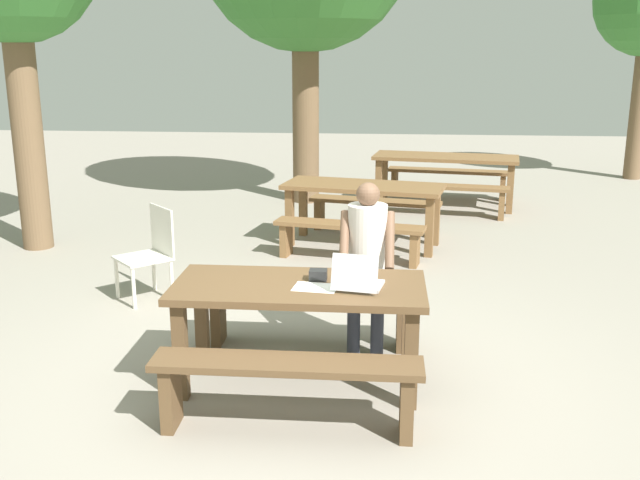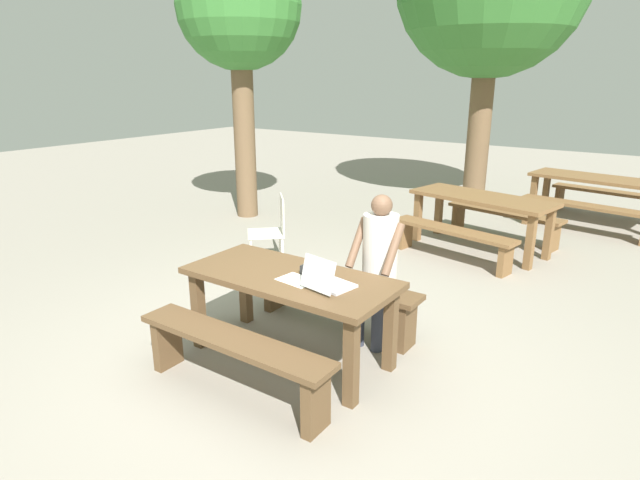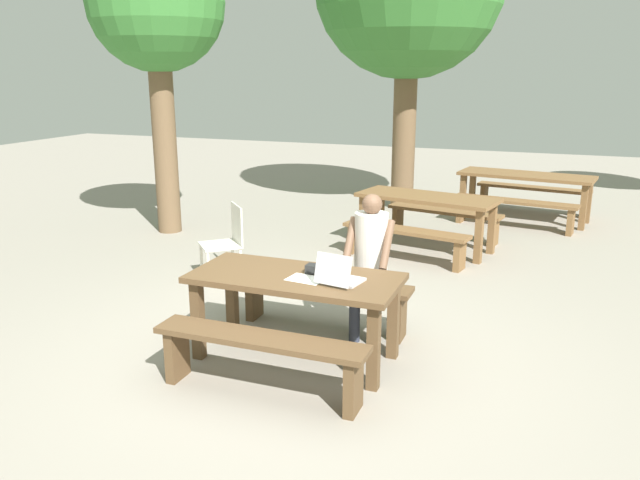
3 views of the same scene
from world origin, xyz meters
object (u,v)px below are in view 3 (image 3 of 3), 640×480
Objects in this scene: plastic_chair at (227,240)px; picnic_table_rear at (427,204)px; laptop at (339,276)px; tree_left at (156,8)px; picnic_table_mid at (526,181)px; person_seated at (370,255)px; picnic_table_front at (295,288)px; small_pouch at (314,269)px.

picnic_table_rear is at bearing 93.63° from plastic_chair.
tree_left is (-3.90, 3.41, 2.40)m from laptop.
picnic_table_mid is at bearing 101.81° from plastic_chair.
person_seated is 5.36m from tree_left.
picnic_table_front is 0.89× the size of picnic_table_rear.
small_pouch reaches higher than picnic_table_rear.
laptop is 5.71m from tree_left.
picnic_table_front is at bearing -94.58° from picnic_table_mid.
plastic_chair is at bearing 133.06° from picnic_table_front.
small_pouch is 0.03× the size of tree_left.
small_pouch is at bearing -93.68° from picnic_table_mid.
picnic_table_mid is 1.10× the size of picnic_table_rear.
picnic_table_rear is (1.93, 2.04, 0.17)m from plastic_chair.
laptop is 0.19× the size of picnic_table_rear.
picnic_table_mid is (1.48, 6.04, 0.02)m from picnic_table_front.
picnic_table_front is 0.80× the size of picnic_table_mid.
person_seated reaches higher than picnic_table_mid.
person_seated is at bearing -76.33° from picnic_table_rear.
person_seated reaches higher than laptop.
person_seated is at bearing 54.99° from picnic_table_front.
person_seated reaches higher than plastic_chair.
picnic_table_front is 2.34m from plastic_chair.
picnic_table_mid is (1.07, 6.11, -0.16)m from laptop.
tree_left reaches higher than picnic_table_mid.
person_seated is 1.54× the size of plastic_chair.
laptop reaches higher than picnic_table_mid.
picnic_table_rear is (0.21, 3.64, -0.15)m from small_pouch.
person_seated is 3.10m from picnic_table_rear.
laptop reaches higher than picnic_table_front.
plastic_chair is at bearing -31.14° from laptop.
picnic_table_mid reaches higher than picnic_table_rear.
small_pouch is (-0.28, 0.17, -0.03)m from laptop.
picnic_table_rear is at bearing 86.62° from small_pouch.
picnic_table_front is 1.31× the size of person_seated.
picnic_table_mid is (3.07, 4.33, 0.19)m from plastic_chair.
picnic_table_front and picnic_table_rear have the same top height.
person_seated reaches higher than picnic_table_front.
small_pouch is 0.06× the size of picnic_table_rear.
picnic_table_mid is (1.35, 5.94, -0.14)m from small_pouch.
plastic_chair is at bearing -121.93° from picnic_table_rear.
person_seated is (0.05, 0.71, -0.02)m from laptop.
small_pouch is 0.06× the size of picnic_table_mid.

